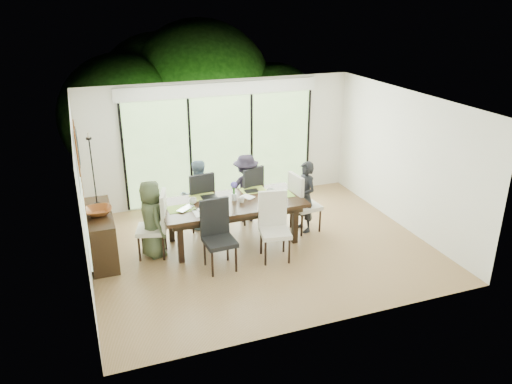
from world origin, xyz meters
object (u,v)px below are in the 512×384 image
object	(u,v)px
chair_far_right	(246,193)
chair_near_right	(275,228)
person_far_left	(198,195)
cup_a	(193,201)
person_right_end	(305,197)
bowl	(99,211)
chair_near_left	(220,237)
cup_b	(242,200)
vase	(234,197)
laptop	(188,209)
chair_far_left	(198,199)
sideboard	(101,234)
table_top	(232,203)
person_left_end	(152,219)
chair_left_end	(151,224)
person_far_right	(246,188)
chair_right_end	(306,202)
cup_c	(271,191)

from	to	relation	value
chair_far_right	chair_near_right	world-z (taller)	same
person_far_left	cup_a	size ratio (longest dim) A/B	10.40
person_right_end	bowl	xyz separation A→B (m)	(-3.82, 0.15, 0.21)
cup_a	bowl	size ratio (longest dim) A/B	0.30
chair_near_left	cup_b	bearing A→B (deg)	46.84
person_far_left	vase	distance (m)	0.94
chair_near_right	laptop	bearing A→B (deg)	160.33
chair_far_right	chair_near_left	bearing A→B (deg)	37.03
chair_far_left	chair_far_right	world-z (taller)	same
chair_far_left	chair_far_right	xyz separation A→B (m)	(1.00, 0.00, 0.00)
person_far_left	laptop	size ratio (longest dim) A/B	3.91
laptop	sideboard	world-z (taller)	sideboard
table_top	person_left_end	xyz separation A→B (m)	(-1.48, 0.00, -0.08)
chair_left_end	chair_far_left	distance (m)	1.35
person_far_right	chair_far_left	bearing A→B (deg)	2.76
chair_far_left	bowl	xyz separation A→B (m)	(-1.89, -0.70, 0.32)
chair_right_end	chair_left_end	bearing A→B (deg)	83.40
chair_far_left	cup_b	bearing A→B (deg)	112.28
chair_left_end	chair_far_left	xyz separation A→B (m)	(1.05, 0.85, 0.00)
bowl	chair_left_end	bearing A→B (deg)	-10.39
person_left_end	cup_a	size ratio (longest dim) A/B	10.40
chair_right_end	person_left_end	world-z (taller)	person_left_end
chair_far_left	laptop	size ratio (longest dim) A/B	3.33
person_left_end	person_far_left	xyz separation A→B (m)	(1.03, 0.83, 0.00)
table_top	chair_near_right	distance (m)	1.02
chair_far_right	cup_a	distance (m)	1.46
table_top	bowl	world-z (taller)	bowl
person_far_left	cup_a	xyz separation A→B (m)	(-0.25, -0.68, 0.17)
person_left_end	person_right_end	size ratio (longest dim) A/B	1.00
chair_near_left	person_far_left	world-z (taller)	person_far_left
cup_b	cup_c	world-z (taller)	cup_c
chair_near_right	cup_c	bearing A→B (deg)	82.84
chair_near_right	bowl	xyz separation A→B (m)	(-2.84, 1.02, 0.32)
cup_c	chair_left_end	bearing A→B (deg)	-177.51
chair_right_end	vase	distance (m)	1.48
table_top	chair_near_right	size ratio (longest dim) A/B	2.18
vase	chair_left_end	bearing A→B (deg)	-178.15
chair_near_right	cup_c	distance (m)	1.05
person_right_end	cup_c	xyz separation A→B (m)	(-0.68, 0.10, 0.17)
person_left_end	bowl	bearing A→B (deg)	68.84
chair_far_right	cup_a	bearing A→B (deg)	7.68
vase	person_right_end	bearing A→B (deg)	-2.00
chair_far_right	chair_near_left	xyz separation A→B (m)	(-1.05, -1.72, 0.00)
person_far_left	sideboard	bearing A→B (deg)	9.95
person_left_end	cup_c	distance (m)	2.29
chair_far_right	vase	distance (m)	0.99
sideboard	vase	bearing A→B (deg)	-4.88
table_top	chair_far_left	world-z (taller)	chair_far_left
table_top	chair_far_right	xyz separation A→B (m)	(0.55, 0.85, -0.19)
chair_far_left	cup_b	world-z (taller)	chair_far_left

